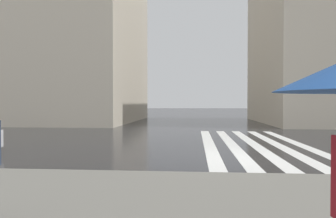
% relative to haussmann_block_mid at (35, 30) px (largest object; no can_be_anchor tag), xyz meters
% --- Properties ---
extents(ground_plane, '(220.00, 220.00, 0.00)m').
position_rel_haussmann_block_mid_xyz_m(ground_plane, '(-21.18, -17.64, -9.42)').
color(ground_plane, black).
extents(zebra_crossing, '(13.00, 4.50, 0.01)m').
position_rel_haussmann_block_mid_xyz_m(zebra_crossing, '(-17.18, -19.05, -9.42)').
color(zebra_crossing, silver).
rests_on(zebra_crossing, ground_plane).
extents(haussmann_block_mid, '(17.36, 20.75, 19.24)m').
position_rel_haussmann_block_mid_xyz_m(haussmann_block_mid, '(0.00, 0.00, 0.00)').
color(haussmann_block_mid, beige).
rests_on(haussmann_block_mid, ground_plane).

